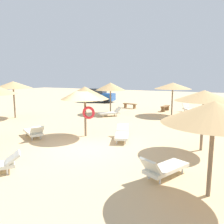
% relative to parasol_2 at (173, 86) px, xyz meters
% --- Properties ---
extents(ground_plane, '(80.00, 80.00, 0.00)m').
position_rel_parasol_2_xyz_m(ground_plane, '(-1.92, -10.50, -2.47)').
color(ground_plane, '#D1B284').
extents(parasol_2, '(3.07, 3.07, 2.74)m').
position_rel_parasol_2_xyz_m(parasol_2, '(0.00, 0.00, 0.00)').
color(parasol_2, '#75604C').
rests_on(parasol_2, ground).
extents(parasol_4, '(2.59, 2.59, 2.73)m').
position_rel_parasol_2_xyz_m(parasol_4, '(-2.81, -8.97, -0.10)').
color(parasol_4, '#75604C').
rests_on(parasol_4, ground).
extents(parasol_6, '(2.62, 2.62, 2.71)m').
position_rel_parasol_2_xyz_m(parasol_6, '(-5.03, -1.60, -0.10)').
color(parasol_6, '#75604C').
rests_on(parasol_6, ground).
extents(parasol_7, '(2.75, 2.75, 2.66)m').
position_rel_parasol_2_xyz_m(parasol_7, '(3.71, -12.73, -0.12)').
color(parasol_7, '#75604C').
rests_on(parasol_7, ground).
extents(parasol_8, '(2.87, 2.87, 2.88)m').
position_rel_parasol_2_xyz_m(parasol_8, '(-10.81, -6.91, 0.13)').
color(parasol_8, '#75604C').
rests_on(parasol_8, ground).
extents(parasol_9, '(2.52, 2.52, 2.69)m').
position_rel_parasol_2_xyz_m(parasol_9, '(3.14, -8.66, -0.03)').
color(parasol_9, '#75604C').
rests_on(parasol_9, ground).
extents(lounger_2, '(1.65, 1.84, 0.81)m').
position_rel_parasol_2_xyz_m(lounger_2, '(1.18, 1.99, -2.14)').
color(lounger_2, silver).
rests_on(lounger_2, ground).
extents(lounger_4, '(1.28, 2.00, 0.71)m').
position_rel_parasol_2_xyz_m(lounger_4, '(-0.71, -8.73, -2.15)').
color(lounger_4, silver).
rests_on(lounger_4, ground).
extents(lounger_5, '(1.93, 1.46, 0.79)m').
position_rel_parasol_2_xyz_m(lounger_5, '(-5.11, -10.52, -2.14)').
color(lounger_5, silver).
rests_on(lounger_5, ground).
extents(lounger_6, '(1.73, 1.83, 0.75)m').
position_rel_parasol_2_xyz_m(lounger_6, '(-4.38, -2.87, -2.15)').
color(lounger_6, silver).
rests_on(lounger_6, ground).
extents(lounger_7, '(1.34, 1.94, 0.81)m').
position_rel_parasol_2_xyz_m(lounger_7, '(2.32, -12.13, -2.14)').
color(lounger_7, silver).
rests_on(lounger_7, ground).
extents(bench_0, '(0.57, 1.54, 0.49)m').
position_rel_parasol_2_xyz_m(bench_0, '(-1.03, 1.97, -2.12)').
color(bench_0, brown).
rests_on(bench_0, ground).
extents(bench_1, '(1.55, 0.68, 0.49)m').
position_rel_parasol_2_xyz_m(bench_1, '(-4.71, 2.15, -2.12)').
color(bench_1, brown).
rests_on(bench_1, ground).
extents(parked_car, '(4.20, 2.42, 1.72)m').
position_rel_parasol_2_xyz_m(parked_car, '(-10.38, 5.49, -1.65)').
color(parked_car, '#194C9E').
rests_on(parked_car, ground).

